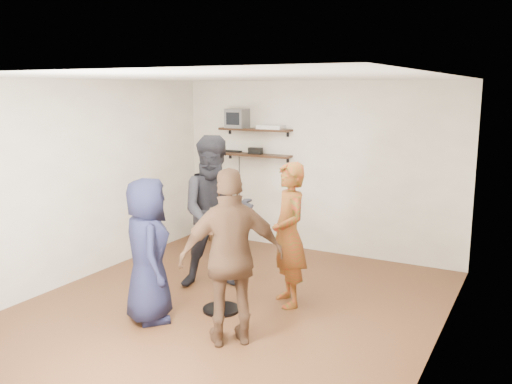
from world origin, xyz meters
TOP-DOWN VIEW (x-y plane):
  - room at (0.00, 0.00)m, footprint 4.58×5.08m
  - shelf_upper at (-1.00, 2.38)m, footprint 1.20×0.25m
  - shelf_lower at (-1.00, 2.38)m, footprint 1.20×0.25m
  - crt_monitor at (-1.31, 2.38)m, footprint 0.32×0.30m
  - dvd_deck at (-0.72, 2.38)m, footprint 0.40×0.24m
  - radio at (-0.99, 2.38)m, footprint 0.22×0.10m
  - power_strip at (-1.43, 2.42)m, footprint 0.30×0.05m
  - side_table at (-1.56, 1.98)m, footprint 0.50×0.50m
  - vase_lilies at (-1.56, 1.98)m, footprint 0.19×0.19m
  - drinks_table at (-0.05, -0.19)m, footprint 0.55×0.55m
  - wine_glass_fl at (-0.11, -0.23)m, footprint 0.07×0.07m
  - wine_glass_fr at (0.02, -0.22)m, footprint 0.07×0.07m
  - wine_glass_bl at (-0.07, -0.13)m, footprint 0.07×0.07m
  - wine_glass_br at (-0.01, -0.16)m, footprint 0.07×0.07m
  - person_plaid at (0.53, 0.36)m, footprint 0.71×0.72m
  - person_dark at (-0.51, 0.46)m, footprint 1.18×1.13m
  - person_navy at (-0.60, -0.76)m, footprint 0.90×0.89m
  - person_brown at (0.47, -0.80)m, footprint 1.06×0.99m

SIDE VIEW (x-z plane):
  - side_table at x=-1.56m, z-range 0.19..0.76m
  - drinks_table at x=-0.05m, z-range 0.14..1.14m
  - person_navy at x=-0.60m, z-range 0.00..1.57m
  - person_plaid at x=0.53m, z-range 0.00..1.67m
  - vase_lilies at x=-1.56m, z-range 0.40..1.30m
  - person_brown at x=0.47m, z-range 0.00..1.75m
  - person_dark at x=-0.51m, z-range 0.00..1.92m
  - wine_glass_br at x=-0.01m, z-range 1.04..1.23m
  - wine_glass_fl at x=-0.11m, z-range 1.04..1.24m
  - wine_glass_bl at x=-0.07m, z-range 1.04..1.24m
  - wine_glass_fr at x=0.02m, z-range 1.04..1.24m
  - room at x=0.00m, z-range -0.04..2.64m
  - shelf_lower at x=-1.00m, z-range 1.43..1.47m
  - power_strip at x=-1.43m, z-range 1.47..1.50m
  - radio at x=-0.99m, z-range 1.47..1.57m
  - shelf_upper at x=-1.00m, z-range 1.83..1.87m
  - dvd_deck at x=-0.72m, z-range 1.87..1.93m
  - crt_monitor at x=-1.31m, z-range 1.87..2.17m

